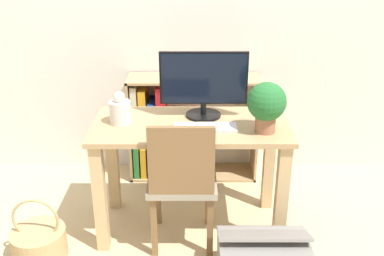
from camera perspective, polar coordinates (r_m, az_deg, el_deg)
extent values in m
plane|color=#CCB284|center=(3.01, -0.01, -12.22)|extent=(10.00, 10.00, 0.00)
cube|color=silver|center=(3.34, 0.04, 15.64)|extent=(8.00, 0.05, 2.60)
cube|color=tan|center=(2.66, -0.01, 0.27)|extent=(1.16, 0.57, 0.03)
cube|color=tan|center=(2.68, -11.46, -8.79)|extent=(0.07, 0.07, 0.69)
cube|color=tan|center=(2.67, 11.43, -8.83)|extent=(0.07, 0.07, 0.69)
cube|color=tan|center=(3.07, -9.87, -4.25)|extent=(0.07, 0.07, 0.69)
cube|color=tan|center=(3.06, 9.90, -4.28)|extent=(0.07, 0.07, 0.69)
cylinder|color=black|center=(2.76, 1.62, 1.68)|extent=(0.21, 0.21, 0.02)
cylinder|color=black|center=(2.74, 1.63, 2.58)|extent=(0.04, 0.04, 0.08)
cube|color=black|center=(2.69, 1.67, 6.36)|extent=(0.53, 0.02, 0.32)
cube|color=black|center=(2.68, 1.67, 6.33)|extent=(0.50, 0.03, 0.30)
cube|color=silver|center=(2.58, 1.84, 0.07)|extent=(0.36, 0.13, 0.02)
cylinder|color=silver|center=(2.67, -8.93, 2.00)|extent=(0.13, 0.13, 0.13)
sphere|color=silver|center=(2.64, -9.06, 3.87)|extent=(0.07, 0.07, 0.07)
cylinder|color=#9E6647|center=(2.56, 9.44, 0.50)|extent=(0.12, 0.12, 0.09)
sphere|color=#23662D|center=(2.51, 9.63, 3.31)|extent=(0.22, 0.22, 0.22)
cube|color=#9E937F|center=(2.67, -1.08, -6.56)|extent=(0.40, 0.40, 0.04)
cube|color=brown|center=(2.41, -1.21, -4.23)|extent=(0.36, 0.03, 0.40)
cube|color=brown|center=(2.67, -4.69, -12.35)|extent=(0.04, 0.04, 0.40)
cube|color=brown|center=(2.66, 2.46, -12.39)|extent=(0.04, 0.04, 0.40)
cube|color=brown|center=(2.93, -4.19, -8.65)|extent=(0.04, 0.04, 0.40)
cube|color=brown|center=(2.93, 2.22, -8.68)|extent=(0.04, 0.04, 0.40)
cube|color=tan|center=(3.44, -7.56, 0.04)|extent=(0.02, 0.28, 0.80)
cube|color=tan|center=(3.45, 8.20, 0.02)|extent=(0.02, 0.28, 0.80)
cube|color=tan|center=(3.58, 0.30, -5.67)|extent=(0.96, 0.28, 0.02)
cube|color=tan|center=(3.28, 0.33, 6.28)|extent=(0.96, 0.28, 0.02)
cube|color=tan|center=(3.41, 0.32, 0.03)|extent=(0.93, 0.28, 0.02)
cube|color=#2D7F38|center=(3.54, -6.74, -3.46)|extent=(0.04, 0.24, 0.29)
cube|color=orange|center=(3.54, -5.87, -3.78)|extent=(0.04, 0.24, 0.24)
cube|color=black|center=(3.54, -4.90, -3.76)|extent=(0.06, 0.24, 0.25)
cube|color=#2D7F38|center=(3.51, -3.86, -3.06)|extent=(0.04, 0.24, 0.35)
cube|color=black|center=(3.52, -2.92, -3.60)|extent=(0.04, 0.24, 0.27)
cube|color=black|center=(3.50, -1.94, -3.13)|extent=(0.06, 0.24, 0.34)
cube|color=beige|center=(3.37, -7.03, 2.86)|extent=(0.04, 0.24, 0.34)
cube|color=orange|center=(3.37, -6.02, 2.65)|extent=(0.05, 0.24, 0.32)
cube|color=navy|center=(3.38, -4.88, 1.82)|extent=(0.06, 0.24, 0.21)
cube|color=red|center=(3.35, -3.73, 2.83)|extent=(0.07, 0.24, 0.34)
cylinder|color=tan|center=(2.86, -18.68, -13.66)|extent=(0.32, 0.32, 0.17)
torus|color=tan|center=(2.77, -19.12, -10.89)|extent=(0.27, 0.02, 0.27)
cube|color=gray|center=(2.49, 9.13, -13.10)|extent=(0.48, 0.24, 0.10)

